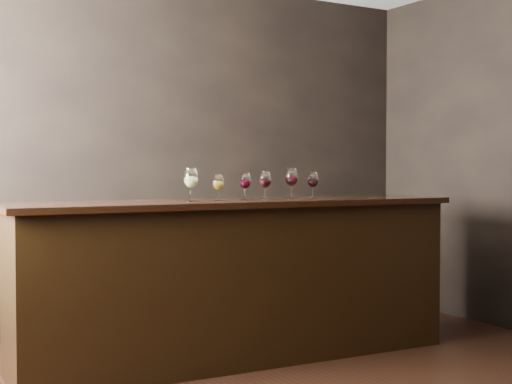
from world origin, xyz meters
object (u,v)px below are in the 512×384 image
bar_counter (238,283)px  back_bar_shelf (205,273)px  glass_amber (218,183)px  glass_red_d (313,180)px  glass_red_b (265,180)px  glass_red_c (291,178)px  glass_white (191,179)px  glass_red_a (245,181)px

bar_counter → back_bar_shelf: bar_counter is taller
glass_amber → glass_red_d: bearing=2.1°
glass_red_b → glass_red_c: 0.20m
back_bar_shelf → glass_red_c: size_ratio=11.38×
bar_counter → glass_white: glass_white is taller
glass_red_d → back_bar_shelf: bearing=111.9°
glass_white → glass_red_b: 0.59m
glass_red_a → glass_red_b: 0.18m
bar_counter → back_bar_shelf: 1.00m
glass_white → glass_red_b: bearing=6.0°
glass_red_d → glass_red_b: bearing=176.2°
back_bar_shelf → glass_amber: bearing=-111.1°
glass_white → glass_amber: (0.20, 0.01, -0.03)m
glass_red_b → glass_red_c: (0.20, -0.03, 0.02)m
glass_red_a → glass_red_b: (0.18, 0.04, 0.00)m
bar_counter → glass_amber: bearing=-169.7°
glass_white → glass_red_c: same height
back_bar_shelf → glass_red_b: glass_red_b is taller
glass_amber → glass_red_a: 0.21m
glass_white → glass_amber: glass_white is taller
glass_red_a → glass_red_d: 0.56m
back_bar_shelf → glass_red_a: size_ratio=13.26×
glass_amber → glass_red_b: size_ratio=0.90×
glass_red_b → glass_red_d: size_ratio=1.02×
bar_counter → back_bar_shelf: bearing=79.7°
bar_counter → glass_red_b: glass_red_b is taller
glass_white → glass_amber: 0.20m
glass_amber → glass_red_d: size_ratio=0.92×
back_bar_shelf → glass_amber: (-0.38, -0.99, 0.75)m
back_bar_shelf → glass_red_a: bearing=-100.1°
glass_red_c → glass_white: bearing=-177.5°
glass_white → glass_red_a: glass_white is taller
glass_red_a → glass_red_d: bearing=1.6°
glass_red_b → glass_red_d: (0.38, -0.03, -0.00)m
glass_red_b → glass_amber: bearing=-172.2°
back_bar_shelf → glass_red_a: glass_red_a is taller
glass_amber → glass_red_c: 0.59m
glass_white → glass_red_c: 0.78m
glass_red_b → glass_red_c: glass_red_c is taller
bar_counter → back_bar_shelf: size_ratio=1.21×
bar_counter → glass_red_d: size_ratio=15.68×
glass_red_b → glass_red_c: bearing=-8.0°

